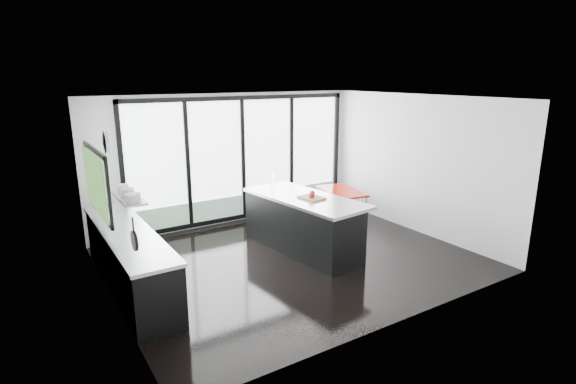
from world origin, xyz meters
TOP-DOWN VIEW (x-y plane):
  - floor at (0.00, 0.00)m, footprint 6.00×5.00m
  - ceiling at (0.00, 0.00)m, footprint 6.00×5.00m
  - wall_back at (0.27, 2.47)m, footprint 6.00×0.09m
  - wall_front at (0.00, -2.50)m, footprint 6.00×0.00m
  - wall_left at (-2.97, 0.27)m, footprint 0.26×5.00m
  - wall_right at (3.00, 0.00)m, footprint 0.00×5.00m
  - counter_cabinets at (-2.67, 0.40)m, footprint 0.69×3.24m
  - island at (0.39, 0.28)m, footprint 1.35×2.60m
  - bar_stool_near at (0.92, -0.22)m, footprint 0.53×0.53m
  - bar_stool_far at (1.14, 0.37)m, footprint 0.49×0.49m
  - red_table at (2.18, 1.34)m, footprint 0.94×1.36m

SIDE VIEW (x-z plane):
  - floor at x=0.00m, z-range 0.00..0.00m
  - bar_stool_far at x=1.14m, z-range 0.00..0.66m
  - red_table at x=2.18m, z-range 0.00..0.67m
  - bar_stool_near at x=0.92m, z-range 0.00..0.72m
  - counter_cabinets at x=-2.67m, z-range -0.22..1.14m
  - island at x=0.39m, z-range -0.14..1.18m
  - wall_back at x=0.27m, z-range -0.13..2.67m
  - wall_front at x=0.00m, z-range 0.00..2.80m
  - wall_right at x=3.00m, z-range 0.00..2.80m
  - wall_left at x=-2.97m, z-range 0.16..2.96m
  - ceiling at x=0.00m, z-range 2.80..2.80m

